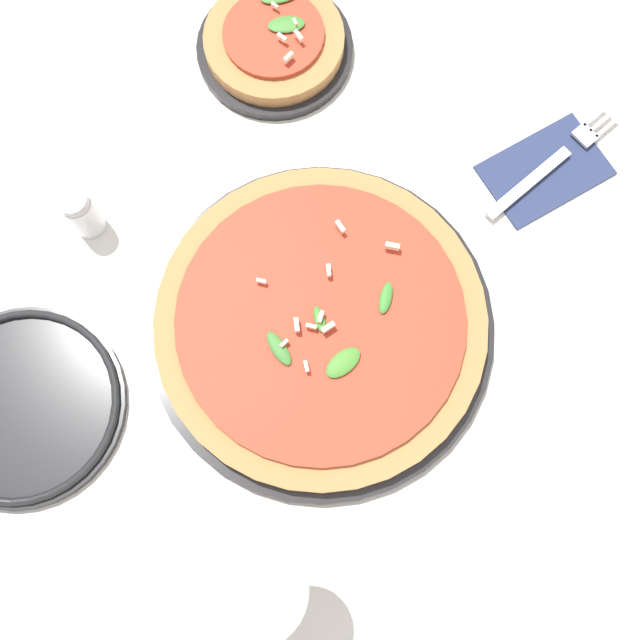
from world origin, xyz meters
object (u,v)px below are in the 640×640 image
(pizza_arugula_main, at_px, (320,323))
(shaker_pepper, at_px, (82,213))
(side_plate_white, at_px, (23,405))
(wine_glass, at_px, (259,585))
(pizza_personal_side, at_px, (275,43))
(fork, at_px, (551,164))

(pizza_arugula_main, relative_size, shaker_pepper, 5.22)
(pizza_arugula_main, xyz_separation_m, side_plate_white, (-0.26, 0.15, -0.01))
(wine_glass, relative_size, shaker_pepper, 2.49)
(pizza_arugula_main, bearing_deg, pizza_personal_side, 53.37)
(fork, xyz_separation_m, shaker_pepper, (-0.39, 0.30, 0.03))
(pizza_personal_side, height_order, shaker_pepper, shaker_pepper)
(pizza_arugula_main, bearing_deg, side_plate_white, 149.97)
(pizza_personal_side, bearing_deg, wine_glass, -135.25)
(pizza_personal_side, height_order, fork, pizza_personal_side)
(wine_glass, height_order, shaker_pepper, wine_glass)
(pizza_arugula_main, distance_m, fork, 0.31)
(pizza_arugula_main, height_order, pizza_personal_side, same)
(pizza_personal_side, distance_m, side_plate_white, 0.47)
(pizza_arugula_main, distance_m, side_plate_white, 0.30)
(shaker_pepper, bearing_deg, wine_glass, -106.56)
(wine_glass, bearing_deg, pizza_personal_side, 44.75)
(pizza_personal_side, bearing_deg, pizza_arugula_main, -126.63)
(side_plate_white, xyz_separation_m, shaker_pepper, (0.17, 0.10, 0.02))
(pizza_personal_side, relative_size, side_plate_white, 0.87)
(side_plate_white, height_order, shaker_pepper, shaker_pepper)
(fork, distance_m, shaker_pepper, 0.50)
(pizza_arugula_main, relative_size, fork, 1.85)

